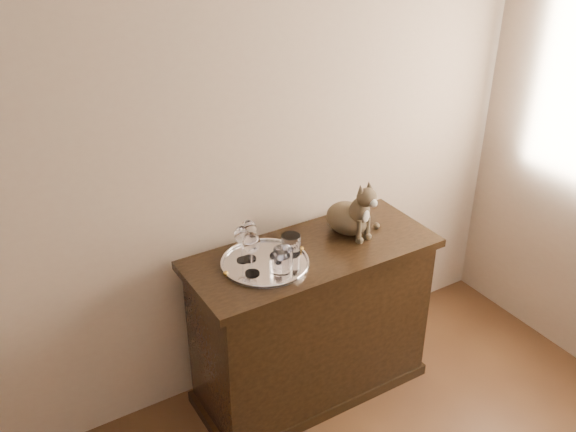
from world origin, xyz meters
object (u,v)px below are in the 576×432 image
tumbler_b (280,265)px  cat (348,204)px  sideboard (311,323)px  tray (265,263)px  wine_glass_c (252,254)px  tumbler_a (283,259)px  wine_glass_a (242,244)px  tumbler_c (291,245)px  wine_glass_b (249,240)px

tumbler_b → cat: cat is taller
sideboard → tray: size_ratio=3.00×
tray → cat: 0.51m
tumbler_b → wine_glass_c: bearing=143.9°
tumbler_b → tumbler_a: bearing=44.2°
wine_glass_a → tumbler_c: bearing=-17.2°
wine_glass_c → tumbler_b: size_ratio=2.05×
cat → sideboard: bearing=-174.6°
tray → tumbler_c: tumbler_c is taller
wine_glass_a → tumbler_c: wine_glass_a is taller
tumbler_a → sideboard: bearing=18.9°
tumbler_a → tumbler_c: (0.09, 0.08, -0.00)m
wine_glass_c → tumbler_b: 0.13m
wine_glass_c → wine_glass_b: bearing=67.8°
wine_glass_a → tumbler_c: size_ratio=1.79×
wine_glass_a → tumbler_c: 0.23m
tray → wine_glass_b: bearing=125.4°
wine_glass_a → tumbler_b: size_ratio=1.75×
sideboard → wine_glass_b: 0.61m
wine_glass_c → tumbler_a: wine_glass_c is taller
sideboard → wine_glass_a: 0.62m
sideboard → cat: bearing=13.7°
wine_glass_b → tumbler_a: (0.09, -0.14, -0.05)m
tray → cat: size_ratio=1.34×
tray → tumbler_b: size_ratio=4.00×
wine_glass_a → cat: bearing=-2.3°
tumbler_c → cat: cat is taller
cat → wine_glass_a: bearing=169.4°
tumbler_a → tumbler_b: size_ratio=0.98×
tray → wine_glass_b: wine_glass_b is taller
wine_glass_a → wine_glass_b: bearing=-9.7°
wine_glass_a → tumbler_b: (0.08, -0.19, -0.04)m
wine_glass_a → tumbler_a: (0.12, -0.15, -0.04)m
sideboard → tray: bearing=177.4°
tray → cat: cat is taller
wine_glass_b → wine_glass_c: (-0.05, -0.11, 0.00)m
sideboard → wine_glass_a: wine_glass_a is taller
cat → tray: bearing=177.2°
wine_glass_a → tumbler_b: bearing=-65.8°
tumbler_c → wine_glass_a: bearing=162.8°
wine_glass_c → sideboard: bearing=6.0°
tumbler_a → tray: bearing=120.7°
tumbler_a → tumbler_b: bearing=-135.8°
wine_glass_b → cat: (0.53, -0.02, 0.04)m
cat → wine_glass_c: bearing=-179.1°
sideboard → tumbler_c: tumbler_c is taller
tumbler_b → wine_glass_a: bearing=114.2°
tray → tumbler_b: (0.01, -0.12, 0.05)m
wine_glass_a → wine_glass_b: wine_glass_b is taller
sideboard → tumbler_c: bearing=172.7°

